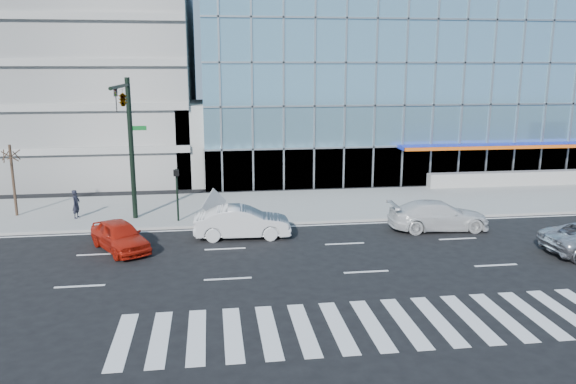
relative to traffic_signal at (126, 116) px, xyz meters
name	(u,v)px	position (x,y,z in m)	size (l,w,h in m)	color
ground	(345,244)	(11.00, -4.57, -6.16)	(160.00, 160.00, 0.00)	black
sidewalk	(315,204)	(11.00, 3.43, -6.09)	(120.00, 8.00, 0.15)	gray
theatre_building	(425,80)	(25.00, 21.43, 1.34)	(42.00, 26.00, 15.00)	#7BB3CE
parking_garage	(51,51)	(-9.00, 21.43, 3.84)	(24.00, 24.00, 20.00)	gray
ramp_block	(218,141)	(5.00, 13.43, -3.16)	(6.00, 8.00, 6.00)	gray
traffic_signal	(126,116)	(0.00, 0.00, 0.00)	(1.14, 5.74, 8.00)	black
ped_signal_post	(177,187)	(2.50, 0.37, -4.02)	(0.30, 0.33, 3.00)	black
street_tree_near	(10,154)	(-7.00, 2.93, -2.39)	(1.10, 1.10, 4.23)	#332319
white_suv	(438,215)	(16.65, -2.77, -5.37)	(2.21, 5.44, 1.58)	silver
white_sedan	(242,222)	(5.96, -2.77, -5.34)	(1.74, 4.98, 1.64)	silver
red_sedan	(120,236)	(-0.04, -4.06, -5.44)	(1.72, 4.27, 1.45)	red
pedestrian	(76,204)	(-3.35, 1.85, -5.19)	(0.60, 0.40, 1.66)	black
tilted_panel	(214,204)	(4.55, 0.43, -5.10)	(1.30, 0.06, 1.30)	#A6A6A6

